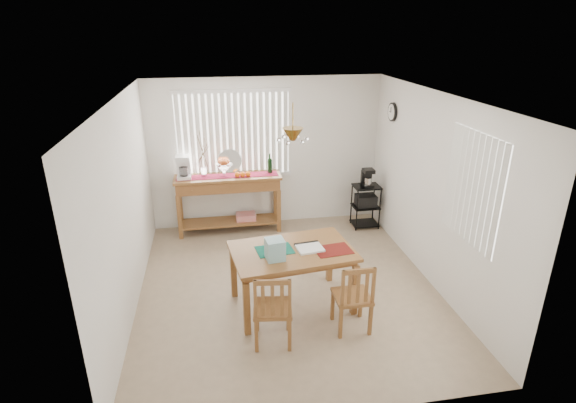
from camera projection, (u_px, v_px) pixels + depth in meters
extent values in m
cube|color=tan|center=(288.00, 287.00, 6.24)|extent=(4.00, 4.50, 0.01)
cube|color=white|center=(266.00, 152.00, 7.86)|extent=(4.00, 0.10, 2.60)
cube|color=white|center=(335.00, 301.00, 3.65)|extent=(4.00, 0.10, 2.60)
cube|color=white|center=(121.00, 210.00, 5.43)|extent=(0.10, 4.50, 2.60)
cube|color=white|center=(436.00, 190.00, 6.08)|extent=(0.10, 4.50, 2.60)
cube|color=white|center=(288.00, 92.00, 5.26)|extent=(4.00, 4.50, 0.10)
cube|color=white|center=(233.00, 135.00, 7.60)|extent=(1.90, 0.01, 1.40)
cube|color=white|center=(179.00, 137.00, 7.45)|extent=(0.07, 0.03, 1.40)
cube|color=white|center=(186.00, 137.00, 7.46)|extent=(0.07, 0.03, 1.40)
cube|color=white|center=(192.00, 136.00, 7.48)|extent=(0.07, 0.03, 1.40)
cube|color=white|center=(198.00, 136.00, 7.50)|extent=(0.07, 0.03, 1.40)
cube|color=white|center=(205.00, 136.00, 7.51)|extent=(0.07, 0.03, 1.40)
cube|color=white|center=(211.00, 136.00, 7.53)|extent=(0.07, 0.03, 1.40)
cube|color=white|center=(218.00, 135.00, 7.55)|extent=(0.07, 0.03, 1.40)
cube|color=white|center=(224.00, 135.00, 7.56)|extent=(0.07, 0.03, 1.40)
cube|color=white|center=(230.00, 135.00, 7.58)|extent=(0.07, 0.03, 1.40)
cube|color=white|center=(236.00, 135.00, 7.60)|extent=(0.07, 0.03, 1.40)
cube|color=white|center=(243.00, 134.00, 7.61)|extent=(0.07, 0.03, 1.40)
cube|color=white|center=(249.00, 134.00, 7.63)|extent=(0.07, 0.03, 1.40)
cube|color=white|center=(255.00, 134.00, 7.65)|extent=(0.07, 0.03, 1.40)
cube|color=white|center=(261.00, 134.00, 7.66)|extent=(0.07, 0.03, 1.40)
cube|color=white|center=(267.00, 133.00, 7.68)|extent=(0.07, 0.03, 1.40)
cube|color=white|center=(273.00, 133.00, 7.70)|extent=(0.07, 0.03, 1.40)
cube|color=white|center=(280.00, 133.00, 7.71)|extent=(0.07, 0.03, 1.40)
cube|color=white|center=(286.00, 133.00, 7.73)|extent=(0.07, 0.03, 1.40)
cube|color=white|center=(235.00, 176.00, 7.84)|extent=(1.98, 0.06, 0.06)
cube|color=white|center=(231.00, 91.00, 7.30)|extent=(1.98, 0.06, 0.06)
cube|color=white|center=(473.00, 189.00, 5.12)|extent=(0.01, 1.10, 1.30)
cube|color=white|center=(498.00, 205.00, 4.66)|extent=(0.03, 0.07, 1.30)
cube|color=white|center=(492.00, 201.00, 4.76)|extent=(0.03, 0.07, 1.30)
cube|color=white|center=(486.00, 197.00, 4.86)|extent=(0.03, 0.07, 1.30)
cube|color=white|center=(480.00, 194.00, 4.96)|extent=(0.03, 0.07, 1.30)
cube|color=white|center=(475.00, 190.00, 5.06)|extent=(0.03, 0.07, 1.30)
cube|color=white|center=(470.00, 187.00, 5.17)|extent=(0.03, 0.07, 1.30)
cube|color=white|center=(465.00, 184.00, 5.27)|extent=(0.03, 0.07, 1.30)
cube|color=white|center=(460.00, 181.00, 5.37)|extent=(0.03, 0.07, 1.30)
cube|color=white|center=(455.00, 178.00, 5.47)|extent=(0.03, 0.07, 1.30)
cube|color=white|center=(450.00, 175.00, 5.57)|extent=(0.03, 0.07, 1.30)
cylinder|color=black|center=(392.00, 112.00, 7.20)|extent=(0.04, 0.30, 0.30)
cylinder|color=white|center=(391.00, 112.00, 7.20)|extent=(0.01, 0.25, 0.25)
cylinder|color=brown|center=(293.00, 118.00, 4.95)|extent=(0.01, 0.01, 0.34)
cone|color=brown|center=(293.00, 134.00, 5.02)|extent=(0.24, 0.24, 0.14)
sphere|color=white|center=(307.00, 139.00, 5.06)|extent=(0.05, 0.05, 0.05)
sphere|color=white|center=(297.00, 136.00, 5.18)|extent=(0.05, 0.05, 0.05)
sphere|color=white|center=(284.00, 137.00, 5.15)|extent=(0.05, 0.05, 0.05)
sphere|color=white|center=(279.00, 140.00, 5.01)|extent=(0.05, 0.05, 0.05)
sphere|color=white|center=(288.00, 143.00, 4.90)|extent=(0.05, 0.05, 0.05)
sphere|color=white|center=(302.00, 142.00, 4.92)|extent=(0.05, 0.05, 0.05)
cube|color=brown|center=(228.00, 177.00, 7.58)|extent=(1.79, 0.50, 0.04)
cube|color=brown|center=(228.00, 184.00, 7.62)|extent=(1.72, 0.46, 0.18)
cube|color=brown|center=(180.00, 218.00, 7.49)|extent=(0.07, 0.07, 0.77)
cube|color=brown|center=(279.00, 211.00, 7.75)|extent=(0.07, 0.07, 0.77)
cube|color=brown|center=(181.00, 209.00, 7.85)|extent=(0.07, 0.07, 0.77)
cube|color=brown|center=(276.00, 203.00, 8.11)|extent=(0.07, 0.07, 0.77)
cube|color=brown|center=(230.00, 221.00, 7.88)|extent=(1.66, 0.44, 0.03)
cube|color=red|center=(246.00, 216.00, 7.90)|extent=(0.34, 0.25, 0.11)
cube|color=maroon|center=(228.00, 176.00, 7.57)|extent=(1.70, 0.28, 0.01)
cube|color=white|center=(184.00, 177.00, 7.45)|extent=(0.22, 0.27, 0.06)
cube|color=white|center=(184.00, 167.00, 7.48)|extent=(0.22, 0.09, 0.34)
cube|color=white|center=(182.00, 158.00, 7.31)|extent=(0.22, 0.25, 0.08)
cylinder|color=white|center=(184.00, 172.00, 7.38)|extent=(0.15, 0.15, 0.15)
cylinder|color=white|center=(224.00, 173.00, 7.52)|extent=(0.06, 0.06, 0.11)
cone|color=white|center=(224.00, 167.00, 7.48)|extent=(0.29, 0.29, 0.10)
sphere|color=red|center=(227.00, 162.00, 7.45)|extent=(0.09, 0.09, 0.09)
sphere|color=red|center=(225.00, 161.00, 7.49)|extent=(0.09, 0.09, 0.09)
sphere|color=red|center=(222.00, 161.00, 7.48)|extent=(0.09, 0.09, 0.09)
sphere|color=red|center=(220.00, 162.00, 7.44)|extent=(0.09, 0.09, 0.09)
sphere|color=red|center=(222.00, 163.00, 7.40)|extent=(0.09, 0.09, 0.09)
sphere|color=red|center=(225.00, 163.00, 7.40)|extent=(0.09, 0.09, 0.09)
sphere|color=orange|center=(237.00, 175.00, 7.49)|extent=(0.09, 0.09, 0.09)
sphere|color=orange|center=(243.00, 174.00, 7.51)|extent=(0.09, 0.09, 0.09)
sphere|color=orange|center=(248.00, 174.00, 7.52)|extent=(0.09, 0.09, 0.09)
cylinder|color=silver|center=(230.00, 161.00, 7.70)|extent=(0.40, 0.10, 0.40)
cylinder|color=white|center=(204.00, 172.00, 7.53)|extent=(0.09, 0.09, 0.16)
cylinder|color=#4C3823|center=(202.00, 153.00, 7.41)|extent=(0.10, 0.04, 0.50)
cylinder|color=#4C3823|center=(202.00, 151.00, 7.40)|extent=(0.15, 0.07, 0.54)
cylinder|color=#4C3823|center=(203.00, 154.00, 7.42)|extent=(0.20, 0.09, 0.40)
cylinder|color=#4C3823|center=(202.00, 149.00, 7.39)|extent=(0.06, 0.03, 0.61)
cylinder|color=#4C3823|center=(203.00, 155.00, 7.42)|extent=(0.25, 0.11, 0.34)
cylinder|color=black|center=(270.00, 166.00, 7.69)|extent=(0.08, 0.08, 0.26)
cylinder|color=black|center=(270.00, 156.00, 7.62)|extent=(0.03, 0.03, 0.09)
cylinder|color=black|center=(357.00, 210.00, 7.78)|extent=(0.02, 0.02, 0.77)
cylinder|color=black|center=(380.00, 209.00, 7.84)|extent=(0.02, 0.02, 0.77)
cylinder|color=black|center=(351.00, 204.00, 8.08)|extent=(0.02, 0.02, 0.77)
cylinder|color=black|center=(373.00, 202.00, 8.14)|extent=(0.02, 0.02, 0.77)
cube|color=black|center=(367.00, 187.00, 7.82)|extent=(0.45, 0.36, 0.03)
cube|color=black|center=(365.00, 206.00, 7.96)|extent=(0.45, 0.36, 0.02)
cube|color=black|center=(364.00, 223.00, 8.08)|extent=(0.45, 0.36, 0.02)
cube|color=black|center=(366.00, 200.00, 7.92)|extent=(0.34, 0.27, 0.20)
cube|color=black|center=(367.00, 185.00, 7.79)|extent=(0.18, 0.22, 0.05)
cube|color=black|center=(366.00, 177.00, 7.82)|extent=(0.18, 0.07, 0.27)
cube|color=black|center=(368.00, 171.00, 7.70)|extent=(0.18, 0.20, 0.06)
cylinder|color=silver|center=(368.00, 181.00, 7.75)|extent=(0.12, 0.12, 0.12)
cube|color=brown|center=(292.00, 251.00, 5.56)|extent=(1.59, 1.13, 0.04)
cube|color=brown|center=(292.00, 255.00, 5.58)|extent=(1.47, 1.01, 0.06)
cube|color=brown|center=(247.00, 309.00, 5.17)|extent=(0.08, 0.08, 0.69)
cube|color=brown|center=(355.00, 290.00, 5.53)|extent=(0.08, 0.08, 0.69)
cube|color=brown|center=(234.00, 273.00, 5.90)|extent=(0.08, 0.08, 0.69)
cube|color=brown|center=(330.00, 258.00, 6.27)|extent=(0.08, 0.08, 0.69)
cube|color=#126652|center=(275.00, 250.00, 5.54)|extent=(0.48, 0.37, 0.01)
cube|color=maroon|center=(333.00, 250.00, 5.54)|extent=(0.48, 0.37, 0.01)
cube|color=white|center=(310.00, 248.00, 5.56)|extent=(0.35, 0.29, 0.03)
cube|color=black|center=(306.00, 243.00, 5.68)|extent=(0.32, 0.07, 0.03)
cube|color=#86BBC3|center=(275.00, 249.00, 5.29)|extent=(0.24, 0.24, 0.25)
cube|color=brown|center=(273.00, 308.00, 5.02)|extent=(0.48, 0.48, 0.04)
cube|color=brown|center=(288.00, 315.00, 5.28)|extent=(0.05, 0.05, 0.42)
cube|color=brown|center=(257.00, 316.00, 5.27)|extent=(0.05, 0.05, 0.42)
cube|color=brown|center=(290.00, 335.00, 4.94)|extent=(0.05, 0.05, 0.42)
cube|color=brown|center=(256.00, 336.00, 4.93)|extent=(0.05, 0.05, 0.42)
cube|color=brown|center=(290.00, 299.00, 4.76)|extent=(0.04, 0.04, 0.47)
cube|color=brown|center=(255.00, 299.00, 4.74)|extent=(0.04, 0.04, 0.47)
cube|color=brown|center=(272.00, 282.00, 4.67)|extent=(0.39, 0.08, 0.06)
cube|color=brown|center=(282.00, 301.00, 4.76)|extent=(0.04, 0.03, 0.37)
cube|color=brown|center=(273.00, 301.00, 4.76)|extent=(0.04, 0.03, 0.37)
cube|color=brown|center=(263.00, 301.00, 4.75)|extent=(0.04, 0.03, 0.37)
cube|color=brown|center=(352.00, 296.00, 5.25)|extent=(0.42, 0.42, 0.04)
cube|color=brown|center=(361.00, 302.00, 5.53)|extent=(0.04, 0.04, 0.41)
cube|color=brown|center=(333.00, 305.00, 5.47)|extent=(0.04, 0.04, 0.41)
cube|color=brown|center=(370.00, 320.00, 5.20)|extent=(0.04, 0.04, 0.41)
cube|color=brown|center=(341.00, 323.00, 5.15)|extent=(0.04, 0.04, 0.41)
cube|color=brown|center=(373.00, 286.00, 5.02)|extent=(0.03, 0.03, 0.46)
cube|color=brown|center=(343.00, 288.00, 4.96)|extent=(0.03, 0.03, 0.46)
cube|color=brown|center=(359.00, 271.00, 4.92)|extent=(0.38, 0.03, 0.06)
cube|color=brown|center=(367.00, 288.00, 5.01)|extent=(0.04, 0.02, 0.36)
cube|color=brown|center=(358.00, 289.00, 5.00)|extent=(0.04, 0.02, 0.36)
cube|color=brown|center=(349.00, 290.00, 4.98)|extent=(0.04, 0.02, 0.36)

